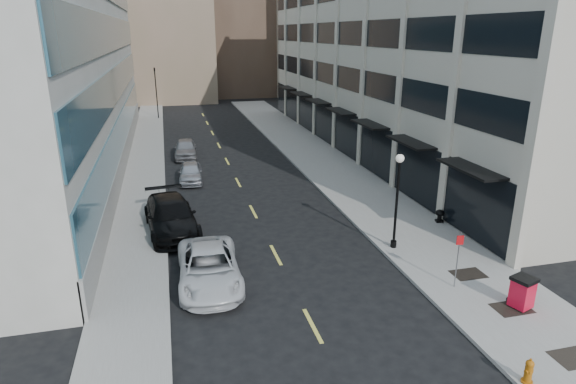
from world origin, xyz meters
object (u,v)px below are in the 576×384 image
car_white_van (209,267)px  car_grey_sedan (186,149)px  urn_planter (440,215)px  car_black_pickup (171,216)px  lamppost (397,193)px  sign_post (458,252)px  fire_hydrant (529,371)px  trash_bin (522,291)px  car_silver_sedan (191,172)px  traffic_signal (155,71)px

car_white_van → car_grey_sedan: bearing=91.3°
car_grey_sedan → urn_planter: 22.55m
car_black_pickup → lamppost: lamppost is taller
sign_post → fire_hydrant: bearing=-90.1°
trash_bin → urn_planter: 8.68m
sign_post → car_black_pickup: bearing=151.8°
lamppost → car_silver_sedan: bearing=122.7°
sign_post → urn_planter: sign_post is taller
car_silver_sedan → car_grey_sedan: 7.09m
traffic_signal → sign_post: (11.90, -45.01, -3.99)m
car_black_pickup → sign_post: bearing=-45.6°
car_grey_sedan → urn_planter: size_ratio=6.47×
traffic_signal → trash_bin: bearing=-74.0°
car_grey_sedan → fire_hydrant: car_grey_sedan is taller
traffic_signal → fire_hydrant: (10.80, -50.59, -5.17)m
traffic_signal → car_grey_sedan: (2.30, -19.91, -4.94)m
traffic_signal → car_white_van: (2.18, -42.00, -4.96)m
fire_hydrant → car_black_pickup: bearing=112.0°
car_white_van → lamppost: lamppost is taller
sign_post → trash_bin: bearing=-41.0°
trash_bin → urn_planter: size_ratio=1.79×
car_grey_sedan → fire_hydrant: bearing=-71.5°
traffic_signal → lamppost: traffic_signal is taller
lamppost → urn_planter: lamppost is taller
fire_hydrant → trash_bin: 4.48m
trash_bin → sign_post: bearing=109.3°
trash_bin → sign_post: (-1.55, 1.99, 0.90)m
urn_planter → lamppost: bearing=-148.8°
car_black_pickup → car_silver_sedan: size_ratio=1.51×
car_white_van → car_silver_sedan: (0.12, 15.00, -0.08)m
car_silver_sedan → fire_hydrant: size_ratio=4.81×
fire_hydrant → lamppost: lamppost is taller
car_grey_sedan → traffic_signal: bearing=99.6°
traffic_signal → car_black_pickup: (0.77, -35.90, -4.84)m
car_black_pickup → fire_hydrant: 17.79m
car_white_van → trash_bin: (11.27, -5.00, 0.07)m
car_grey_sedan → fire_hydrant: 31.84m
car_white_van → car_silver_sedan: bearing=91.2°
car_silver_sedan → car_grey_sedan: size_ratio=0.88×
traffic_signal → urn_planter: traffic_signal is taller
car_grey_sedan → fire_hydrant: (8.50, -30.68, -0.22)m
car_black_pickup → fire_hydrant: bearing=-62.0°
urn_planter → sign_post: bearing=-116.1°
fire_hydrant → lamppost: bearing=75.4°
car_white_van → car_black_pickup: 6.26m
car_white_van → car_grey_sedan: size_ratio=1.20×
car_silver_sedan → urn_planter: car_silver_sedan is taller
traffic_signal → sign_post: traffic_signal is taller
car_white_van → car_grey_sedan: car_grey_sedan is taller
car_white_van → car_silver_sedan: car_white_van is taller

